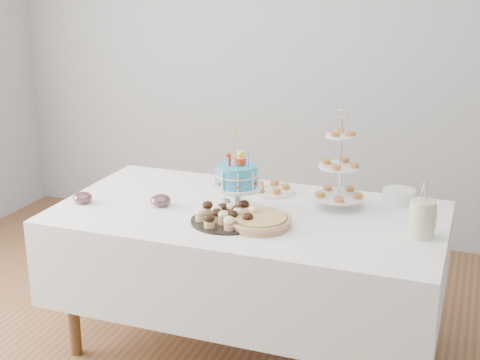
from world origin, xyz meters
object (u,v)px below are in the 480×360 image
(plate_stack, at_px, (399,196))
(pie, at_px, (259,221))
(jam_bowl_b, at_px, (161,201))
(utensil_pitcher, at_px, (422,217))
(table, at_px, (248,253))
(cupcake_tray, at_px, (227,214))
(birthday_cake, at_px, (237,188))
(tiered_stand, at_px, (340,167))
(pastry_plate, at_px, (271,188))
(jam_bowl_a, at_px, (83,198))

(plate_stack, bearing_deg, pie, -134.64)
(jam_bowl_b, bearing_deg, utensil_pitcher, 1.67)
(table, bearing_deg, cupcake_tray, -104.70)
(table, xyz_separation_m, birthday_cake, (-0.07, 0.02, 0.33))
(birthday_cake, height_order, pie, birthday_cake)
(table, bearing_deg, tiered_stand, 28.28)
(birthday_cake, distance_m, pastry_plate, 0.33)
(pie, xyz_separation_m, jam_bowl_a, (-0.96, -0.01, 0.00))
(table, bearing_deg, pastry_plate, 87.88)
(jam_bowl_b, xyz_separation_m, utensil_pitcher, (1.28, 0.04, 0.06))
(cupcake_tray, relative_size, tiered_stand, 0.69)
(jam_bowl_b, height_order, utensil_pitcher, utensil_pitcher)
(cupcake_tray, height_order, jam_bowl_a, cupcake_tray)
(pie, distance_m, jam_bowl_b, 0.57)
(pie, relative_size, tiered_stand, 0.61)
(pastry_plate, height_order, jam_bowl_a, jam_bowl_a)
(tiered_stand, bearing_deg, table, -151.72)
(tiered_stand, xyz_separation_m, plate_stack, (0.28, 0.18, -0.18))
(pastry_plate, distance_m, jam_bowl_b, 0.61)
(tiered_stand, height_order, plate_stack, tiered_stand)
(plate_stack, height_order, utensil_pitcher, utensil_pitcher)
(cupcake_tray, bearing_deg, birthday_cake, 96.69)
(cupcake_tray, relative_size, pastry_plate, 1.32)
(tiered_stand, distance_m, jam_bowl_b, 0.92)
(plate_stack, xyz_separation_m, pastry_plate, (-0.67, -0.07, -0.02))
(cupcake_tray, xyz_separation_m, plate_stack, (0.73, 0.57, -0.01))
(table, height_order, utensil_pitcher, utensil_pitcher)
(plate_stack, relative_size, pastry_plate, 0.64)
(cupcake_tray, distance_m, jam_bowl_a, 0.79)
(pastry_plate, bearing_deg, pie, -78.30)
(pie, bearing_deg, jam_bowl_a, -179.64)
(birthday_cake, relative_size, cupcake_tray, 1.10)
(plate_stack, height_order, jam_bowl_b, plate_stack)
(birthday_cake, xyz_separation_m, cupcake_tray, (0.02, -0.20, -0.07))
(table, height_order, cupcake_tray, cupcake_tray)
(tiered_stand, relative_size, plate_stack, 2.98)
(pastry_plate, xyz_separation_m, utensil_pitcher, (0.83, -0.37, 0.08))
(table, height_order, pastry_plate, pastry_plate)
(cupcake_tray, height_order, plate_stack, cupcake_tray)
(birthday_cake, xyz_separation_m, plate_stack, (0.75, 0.38, -0.07))
(tiered_stand, height_order, jam_bowl_a, tiered_stand)
(birthday_cake, bearing_deg, jam_bowl_a, 171.05)
(pastry_plate, height_order, utensil_pitcher, utensil_pitcher)
(jam_bowl_b, bearing_deg, plate_stack, 23.13)
(plate_stack, height_order, pastry_plate, plate_stack)
(birthday_cake, bearing_deg, pie, -70.12)
(table, xyz_separation_m, pie, (0.12, -0.17, 0.25))
(plate_stack, bearing_deg, cupcake_tray, -141.80)
(table, distance_m, utensil_pitcher, 0.90)
(plate_stack, distance_m, jam_bowl_b, 1.23)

